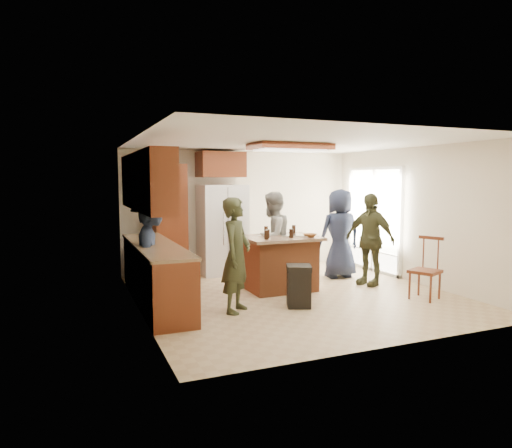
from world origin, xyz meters
name	(u,v)px	position (x,y,z in m)	size (l,w,h in m)	color
room_shell	(430,224)	(4.37, 1.64, 0.87)	(8.00, 5.20, 5.00)	tan
person_front_left	(236,255)	(-1.21, -0.51, 0.83)	(0.60, 0.44, 1.65)	#323720
person_behind_left	(272,238)	(-0.01, 0.87, 0.84)	(0.82, 0.51, 1.69)	gray
person_behind_right	(340,233)	(1.45, 0.92, 0.86)	(0.84, 0.55, 1.72)	#1C2238
person_side_right	(370,239)	(1.60, 0.18, 0.83)	(0.98, 0.50, 1.66)	#3F4025
person_counter	(152,250)	(-2.24, 0.39, 0.83)	(1.07, 0.50, 1.66)	#1C2438
left_cabinetry	(152,242)	(-2.24, 0.40, 0.96)	(0.64, 3.00, 2.30)	maroon
back_wall_units	(183,206)	(-1.33, 2.20, 1.38)	(1.80, 0.60, 2.45)	maroon
refrigerator	(222,230)	(-0.55, 2.12, 0.90)	(0.90, 0.76, 1.80)	white
kitchen_island	(280,263)	(-0.06, 0.45, 0.47)	(1.28, 1.03, 0.93)	brown
island_items	(292,234)	(0.12, 0.37, 0.97)	(0.99, 0.75, 0.15)	silver
trash_bin	(299,286)	(-0.25, -0.62, 0.32)	(0.47, 0.47, 0.63)	black
spindle_chair	(426,271)	(1.82, -1.00, 0.45)	(0.55, 0.55, 0.99)	maroon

